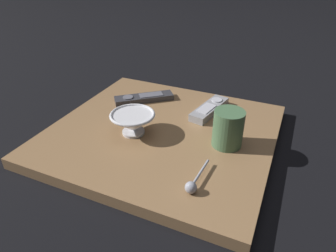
# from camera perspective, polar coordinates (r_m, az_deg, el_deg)

# --- Properties ---
(ground_plane) EXTENTS (6.00, 6.00, 0.00)m
(ground_plane) POSITION_cam_1_polar(r_m,az_deg,el_deg) (0.89, -1.07, -2.35)
(ground_plane) COLOR black
(table) EXTENTS (0.62, 0.58, 0.03)m
(table) POSITION_cam_1_polar(r_m,az_deg,el_deg) (0.88, -1.08, -1.49)
(table) COLOR #936D47
(table) RESTS_ON ground
(cereal_bowl) EXTENTS (0.13, 0.13, 0.06)m
(cereal_bowl) POSITION_cam_1_polar(r_m,az_deg,el_deg) (0.84, -6.62, 0.74)
(cereal_bowl) COLOR silver
(cereal_bowl) RESTS_ON table
(coffee_mug) EXTENTS (0.08, 0.08, 0.10)m
(coffee_mug) POSITION_cam_1_polar(r_m,az_deg,el_deg) (0.79, 11.17, -0.60)
(coffee_mug) COLOR #4C724C
(coffee_mug) RESTS_ON table
(teaspoon) EXTENTS (0.03, 0.12, 0.03)m
(teaspoon) POSITION_cam_1_polar(r_m,az_deg,el_deg) (0.66, 4.62, -11.01)
(teaspoon) COLOR #A3A5B2
(teaspoon) RESTS_ON table
(tv_remote_near) EXTENTS (0.18, 0.16, 0.02)m
(tv_remote_near) POSITION_cam_1_polar(r_m,az_deg,el_deg) (1.03, -4.54, 5.28)
(tv_remote_near) COLOR #38383D
(tv_remote_near) RESTS_ON table
(tv_remote_far) EXTENTS (0.08, 0.18, 0.03)m
(tv_remote_far) POSITION_cam_1_polar(r_m,az_deg,el_deg) (0.96, 7.81, 3.20)
(tv_remote_far) COLOR #9E9EA3
(tv_remote_far) RESTS_ON table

